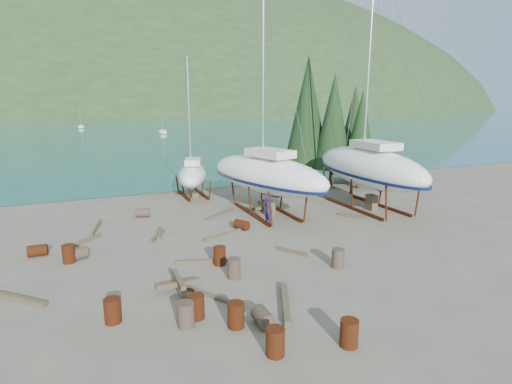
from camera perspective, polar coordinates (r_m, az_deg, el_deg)
name	(u,v)px	position (r m, az deg, el deg)	size (l,w,h in m)	color
ground	(260,247)	(21.18, 0.50, -7.87)	(600.00, 600.00, 0.00)	#5E554A
bay_water	(91,112)	(333.29, -22.50, 10.48)	(700.00, 700.00, 0.00)	#18687B
far_hill	(91,112)	(338.29, -22.52, 10.49)	(800.00, 360.00, 110.00)	#223219
far_house_center	(51,112)	(208.50, -27.23, 10.08)	(6.60, 5.60, 5.60)	beige
far_house_right	(161,111)	(211.61, -13.39, 11.14)	(6.60, 5.60, 5.60)	beige
cypress_near_right	(333,121)	(36.51, 11.00, 9.88)	(3.60, 3.60, 10.00)	black
cypress_mid_right	(361,132)	(35.83, 14.76, 8.25)	(3.06, 3.06, 8.50)	black
cypress_back_left	(307,111)	(37.36, 7.36, 11.40)	(4.14, 4.14, 11.50)	black
cypress_far_right	(354,127)	(39.10, 13.81, 9.06)	(3.24, 3.24, 9.00)	black
moored_boat_mid	(163,132)	(100.01, -13.17, 8.32)	(2.00, 5.00, 6.05)	white
moored_boat_far	(81,127)	(128.31, -23.70, 8.49)	(2.00, 5.00, 6.05)	white
large_sailboat_near	(266,174)	(26.80, 1.47, 2.60)	(6.03, 11.26, 17.03)	white
large_sailboat_far	(368,167)	(29.27, 15.76, 3.51)	(4.12, 11.84, 18.43)	white
small_sailboat_shore	(192,174)	(32.42, -9.08, 2.50)	(4.14, 7.10, 10.85)	white
worker	(269,210)	(24.62, 1.82, -2.62)	(0.69, 0.45, 1.88)	navy
drum_0	(113,310)	(15.15, -19.80, -15.64)	(0.58, 0.58, 0.88)	#55200E
drum_1	(263,317)	(14.23, 1.01, -17.48)	(0.58, 0.58, 0.88)	#2D2823
drum_2	(38,251)	(22.64, -28.74, -7.35)	(0.58, 0.58, 0.88)	#55200E
drum_3	(275,342)	(12.76, 2.77, -20.59)	(0.58, 0.58, 0.88)	#55200E
drum_5	(234,268)	(17.57, -3.18, -10.81)	(0.58, 0.58, 0.88)	#2D2823
drum_6	(242,225)	(23.93, -2.06, -4.70)	(0.58, 0.58, 0.88)	#55200E
drum_7	(349,333)	(13.46, 13.16, -19.02)	(0.58, 0.58, 0.88)	#55200E
drum_8	(69,254)	(21.06, -25.20, -7.99)	(0.58, 0.58, 0.88)	#55200E
drum_9	(143,213)	(27.51, -15.83, -2.87)	(0.58, 0.58, 0.88)	#2D2823
drum_10	(196,307)	(14.71, -8.53, -15.89)	(0.58, 0.58, 0.88)	#55200E
drum_13	(236,315)	(14.09, -2.87, -17.13)	(0.58, 0.58, 0.88)	#55200E
drum_14	(220,256)	(18.95, -5.22, -9.04)	(0.58, 0.58, 0.88)	#55200E
drum_15	(77,254)	(21.32, -24.16, -8.07)	(0.58, 0.58, 0.88)	#2D2823
drum_16	(186,315)	(14.28, -9.99, -16.88)	(0.58, 0.58, 0.88)	#2D2823
drum_17	(338,258)	(18.96, 11.63, -9.25)	(0.58, 0.58, 0.88)	#2D2823
timber_1	(352,216)	(27.22, 13.54, -3.32)	(0.19, 1.81, 0.19)	brown
timber_2	(85,241)	(23.72, -23.22, -6.42)	(0.19, 2.19, 0.19)	brown
timber_3	(210,295)	(16.19, -6.57, -14.46)	(0.15, 3.15, 0.15)	brown
timber_4	(157,236)	(23.28, -13.93, -6.11)	(0.17, 2.02, 0.17)	brown
timber_5	(203,261)	(19.35, -7.63, -9.78)	(0.16, 2.52, 0.16)	brown
timber_7	(293,252)	(20.42, 5.26, -8.47)	(0.17, 1.70, 0.17)	brown
timber_8	(159,233)	(23.73, -13.64, -5.71)	(0.19, 1.96, 0.19)	brown
timber_9	(158,195)	(33.27, -13.84, -0.47)	(0.15, 2.70, 0.15)	brown
timber_10	(221,214)	(27.13, -5.04, -3.10)	(0.16, 3.08, 0.16)	brown
timber_11	(223,235)	(22.91, -4.76, -6.10)	(0.15, 2.68, 0.15)	brown
timber_14	(15,298)	(18.37, -31.14, -12.84)	(0.18, 3.03, 0.18)	brown
timber_15	(96,228)	(25.93, -21.86, -4.76)	(0.15, 3.03, 0.15)	brown
timber_16	(286,303)	(15.51, 4.24, -15.54)	(0.23, 3.02, 0.23)	brown
timber_pile_fore	(179,284)	(16.78, -10.98, -12.74)	(1.80, 1.80, 0.60)	brown
timber_pile_aft	(264,208)	(27.68, 1.17, -2.26)	(1.80, 1.80, 0.60)	brown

